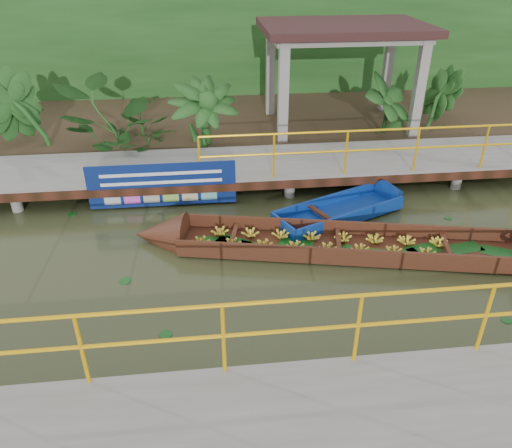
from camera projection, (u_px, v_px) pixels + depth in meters
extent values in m
plane|color=#2A3118|center=(260.00, 266.00, 9.05)|extent=(80.00, 80.00, 0.00)
cube|color=#372A1B|center=(231.00, 122.00, 15.39)|extent=(30.00, 8.00, 0.45)
cube|color=slate|center=(243.00, 165.00, 11.81)|extent=(16.00, 2.00, 0.15)
cube|color=black|center=(247.00, 186.00, 10.99)|extent=(16.00, 0.12, 0.18)
cylinder|color=#EAA70C|center=(373.00, 130.00, 10.72)|extent=(7.50, 0.05, 0.05)
cylinder|color=#EAA70C|center=(371.00, 150.00, 10.95)|extent=(7.50, 0.05, 0.05)
cylinder|color=#EAA70C|center=(370.00, 152.00, 10.97)|extent=(0.05, 0.05, 1.00)
cylinder|color=slate|center=(64.00, 199.00, 10.88)|extent=(0.24, 0.24, 0.55)
cylinder|color=slate|center=(78.00, 170.00, 12.25)|extent=(0.24, 0.24, 0.55)
cylinder|color=slate|center=(156.00, 195.00, 11.07)|extent=(0.24, 0.24, 0.55)
cylinder|color=slate|center=(160.00, 166.00, 12.45)|extent=(0.24, 0.24, 0.55)
cylinder|color=slate|center=(246.00, 190.00, 11.26)|extent=(0.24, 0.24, 0.55)
cylinder|color=slate|center=(240.00, 162.00, 12.64)|extent=(0.24, 0.24, 0.55)
cylinder|color=slate|center=(332.00, 186.00, 11.46)|extent=(0.24, 0.24, 0.55)
cylinder|color=slate|center=(317.00, 159.00, 12.83)|extent=(0.24, 0.24, 0.55)
cylinder|color=slate|center=(416.00, 182.00, 11.65)|extent=(0.24, 0.24, 0.55)
cylinder|color=slate|center=(392.00, 156.00, 13.03)|extent=(0.24, 0.24, 0.55)
cylinder|color=slate|center=(497.00, 178.00, 11.85)|extent=(0.24, 0.24, 0.55)
cylinder|color=slate|center=(465.00, 152.00, 13.22)|extent=(0.24, 0.24, 0.55)
cylinder|color=slate|center=(246.00, 190.00, 11.26)|extent=(0.24, 0.24, 0.55)
cylinder|color=#EAA70C|center=(379.00, 294.00, 5.70)|extent=(10.00, 0.05, 0.05)
cylinder|color=#EAA70C|center=(375.00, 324.00, 5.93)|extent=(10.00, 0.05, 0.05)
cylinder|color=#EAA70C|center=(374.00, 327.00, 5.95)|extent=(0.05, 0.05, 1.00)
cube|color=slate|center=(283.00, 98.00, 12.75)|extent=(0.25, 0.25, 2.80)
cube|color=slate|center=(418.00, 94.00, 13.10)|extent=(0.25, 0.25, 2.80)
cube|color=slate|center=(270.00, 75.00, 14.82)|extent=(0.25, 0.25, 2.80)
cube|color=slate|center=(387.00, 72.00, 15.17)|extent=(0.25, 0.25, 2.80)
cube|color=slate|center=(344.00, 35.00, 13.31)|extent=(4.00, 2.60, 0.12)
cube|color=black|center=(345.00, 27.00, 13.21)|extent=(4.40, 3.00, 0.20)
cube|color=#173E13|center=(225.00, 46.00, 16.65)|extent=(30.00, 0.80, 4.00)
cube|color=#3C2010|center=(391.00, 251.00, 9.38)|extent=(8.01, 2.63, 0.06)
cube|color=#3C2010|center=(389.00, 231.00, 9.74)|extent=(7.81, 1.72, 0.34)
cube|color=#3C2010|center=(396.00, 260.00, 8.88)|extent=(7.81, 1.72, 0.34)
cone|color=#3C2010|center=(160.00, 236.00, 9.71)|extent=(1.17, 1.14, 0.96)
cube|color=navy|center=(339.00, 214.00, 10.54)|extent=(2.92, 1.93, 0.09)
cube|color=navy|center=(327.00, 202.00, 10.80)|extent=(2.59, 1.21, 0.28)
cube|color=navy|center=(352.00, 218.00, 10.17)|extent=(2.59, 1.21, 0.28)
cube|color=navy|center=(283.00, 227.00, 9.86)|extent=(0.40, 0.79, 0.28)
cone|color=navy|center=(394.00, 195.00, 11.22)|extent=(0.84, 0.95, 0.79)
cube|color=black|center=(321.00, 214.00, 10.26)|extent=(0.43, 0.81, 0.05)
cube|color=navy|center=(162.00, 185.00, 10.73)|extent=(3.17, 0.03, 0.99)
cube|color=white|center=(161.00, 174.00, 10.58)|extent=(2.58, 0.01, 0.07)
cube|color=white|center=(162.00, 182.00, 10.68)|extent=(2.58, 0.01, 0.07)
imported|color=#173E13|center=(21.00, 118.00, 12.45)|extent=(1.30, 1.30, 1.62)
imported|color=#173E13|center=(123.00, 114.00, 12.70)|extent=(1.30, 1.30, 1.62)
imported|color=#173E13|center=(202.00, 111.00, 12.89)|extent=(1.30, 1.30, 1.62)
imported|color=#173E13|center=(389.00, 105.00, 13.38)|extent=(1.30, 1.30, 1.62)
imported|color=#173E13|center=(442.00, 103.00, 13.52)|extent=(1.30, 1.30, 1.62)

